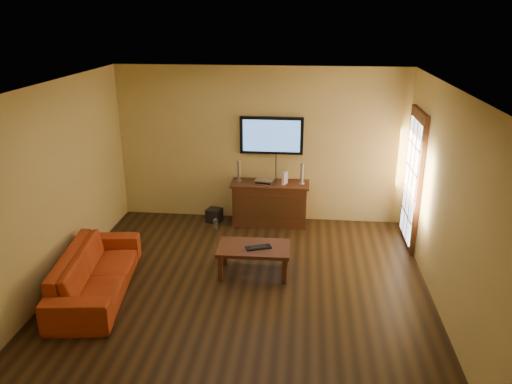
# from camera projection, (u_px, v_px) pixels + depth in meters

# --- Properties ---
(ground_plane) EXTENTS (5.00, 5.00, 0.00)m
(ground_plane) POSITION_uv_depth(u_px,v_px,m) (243.00, 288.00, 6.77)
(ground_plane) COLOR black
(ground_plane) RESTS_ON ground
(room_walls) EXTENTS (5.00, 5.00, 5.00)m
(room_walls) POSITION_uv_depth(u_px,v_px,m) (248.00, 156.00, 6.78)
(room_walls) COLOR tan
(room_walls) RESTS_ON ground
(french_door) EXTENTS (0.07, 1.02, 2.22)m
(french_door) POSITION_uv_depth(u_px,v_px,m) (412.00, 181.00, 7.76)
(french_door) COLOR #3C1C0D
(french_door) RESTS_ON ground
(media_console) EXTENTS (1.34, 0.51, 0.75)m
(media_console) POSITION_uv_depth(u_px,v_px,m) (270.00, 203.00, 8.71)
(media_console) COLOR #3C1C0D
(media_console) RESTS_ON ground
(television) EXTENTS (1.09, 0.08, 0.64)m
(television) POSITION_uv_depth(u_px,v_px,m) (272.00, 136.00, 8.52)
(television) COLOR black
(television) RESTS_ON ground
(coffee_table) EXTENTS (1.02, 0.62, 0.42)m
(coffee_table) POSITION_uv_depth(u_px,v_px,m) (254.00, 250.00, 7.02)
(coffee_table) COLOR #3C1C0D
(coffee_table) RESTS_ON ground
(sofa) EXTENTS (0.87, 2.10, 0.80)m
(sofa) POSITION_uv_depth(u_px,v_px,m) (95.00, 265.00, 6.53)
(sofa) COLOR #A83712
(sofa) RESTS_ON ground
(speaker_left) EXTENTS (0.10, 0.10, 0.37)m
(speaker_left) POSITION_uv_depth(u_px,v_px,m) (239.00, 172.00, 8.62)
(speaker_left) COLOR silver
(speaker_left) RESTS_ON media_console
(speaker_right) EXTENTS (0.10, 0.10, 0.36)m
(speaker_right) POSITION_uv_depth(u_px,v_px,m) (302.00, 174.00, 8.49)
(speaker_right) COLOR silver
(speaker_right) RESTS_ON media_console
(av_receiver) EXTENTS (0.35, 0.28, 0.07)m
(av_receiver) POSITION_uv_depth(u_px,v_px,m) (265.00, 181.00, 8.55)
(av_receiver) COLOR silver
(av_receiver) RESTS_ON media_console
(game_console) EXTENTS (0.10, 0.16, 0.22)m
(game_console) POSITION_uv_depth(u_px,v_px,m) (285.00, 178.00, 8.50)
(game_console) COLOR white
(game_console) RESTS_ON media_console
(subwoofer) EXTENTS (0.30, 0.30, 0.24)m
(subwoofer) POSITION_uv_depth(u_px,v_px,m) (214.00, 215.00, 8.87)
(subwoofer) COLOR black
(subwoofer) RESTS_ON ground
(bottle) EXTENTS (0.08, 0.08, 0.22)m
(bottle) POSITION_uv_depth(u_px,v_px,m) (216.00, 225.00, 8.52)
(bottle) COLOR white
(bottle) RESTS_ON ground
(keyboard) EXTENTS (0.38, 0.25, 0.02)m
(keyboard) POSITION_uv_depth(u_px,v_px,m) (258.00, 247.00, 6.95)
(keyboard) COLOR black
(keyboard) RESTS_ON coffee_table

